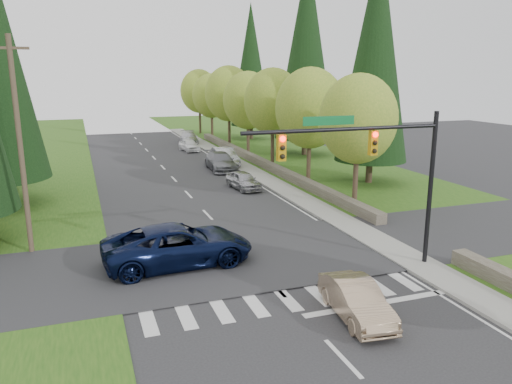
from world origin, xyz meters
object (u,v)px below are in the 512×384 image
sedan_champagne (356,300)px  suv_navy (178,245)px  parked_car_d (189,145)px  parked_car_c (224,157)px  parked_car_a (244,180)px  parked_car_b (221,161)px  parked_car_e (189,138)px

sedan_champagne → suv_navy: (-4.89, 6.97, 0.26)m
suv_navy → parked_car_d: (7.52, 32.58, -0.27)m
sedan_champagne → parked_car_c: 30.06m
suv_navy → parked_car_a: bearing=-32.5°
parked_car_d → parked_car_a: bearing=-96.4°
parked_car_a → sedan_champagne: bearing=-103.8°
suv_navy → parked_car_d: suv_navy is taller
suv_navy → parked_car_a: 15.13m
suv_navy → parked_car_d: size_ratio=1.73×
suv_navy → parked_car_c: suv_navy is taller
suv_navy → parked_car_d: 33.43m
parked_car_b → parked_car_e: size_ratio=1.10×
sedan_champagne → parked_car_a: sedan_champagne is taller
sedan_champagne → parked_car_c: bearing=88.6°
parked_car_b → parked_car_e: parked_car_b is taller
parked_car_d → parked_car_e: parked_car_e is taller
parked_car_c → parked_car_a: bearing=-97.2°
parked_car_a → parked_car_c: parked_car_c is taller
suv_navy → parked_car_b: size_ratio=1.25×
suv_navy → parked_car_c: size_ratio=1.33×
parked_car_c → parked_car_d: bearing=97.6°
suv_navy → parked_car_e: 39.56m
sedan_champagne → parked_car_a: bearing=88.9°
parked_car_c → parked_car_d: 9.81m
parked_car_b → parked_car_c: size_ratio=1.07×
suv_navy → parked_car_b: suv_navy is taller
suv_navy → parked_car_d: bearing=-16.3°
suv_navy → parked_car_b: (7.79, 20.83, -0.15)m
parked_car_a → parked_car_d: bearing=82.9°
sedan_champagne → parked_car_a: (2.50, 20.17, -0.00)m
parked_car_e → sedan_champagne: bearing=-87.8°
sedan_champagne → parked_car_c: parked_car_c is taller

